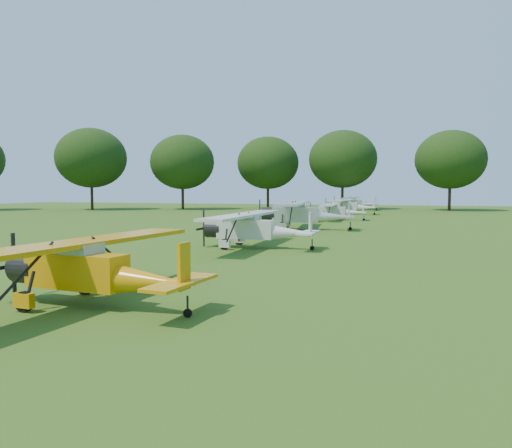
% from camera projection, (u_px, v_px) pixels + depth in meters
% --- Properties ---
extents(ground, '(160.00, 160.00, 0.00)m').
position_uv_depth(ground, '(246.00, 249.00, 27.11)').
color(ground, '#2A4B12').
rests_on(ground, ground).
extents(tree_belt, '(137.36, 130.27, 14.52)m').
position_uv_depth(tree_belt, '(313.00, 96.00, 25.65)').
color(tree_belt, black).
rests_on(tree_belt, ground).
extents(aircraft_2, '(6.27, 9.99, 1.96)m').
position_uv_depth(aircraft_2, '(90.00, 266.00, 13.78)').
color(aircraft_2, orange).
rests_on(aircraft_2, ground).
extents(aircraft_3, '(6.59, 10.46, 2.07)m').
position_uv_depth(aircraft_3, '(254.00, 226.00, 27.56)').
color(aircraft_3, silver).
rests_on(aircraft_3, ground).
extents(aircraft_4, '(7.74, 12.30, 2.41)m').
position_uv_depth(aircraft_4, '(303.00, 212.00, 40.15)').
color(aircraft_4, silver).
rests_on(aircraft_4, ground).
extents(aircraft_5, '(5.94, 9.46, 1.86)m').
position_uv_depth(aircraft_5, '(336.00, 210.00, 52.81)').
color(aircraft_5, silver).
rests_on(aircraft_5, ground).
extents(aircraft_6, '(6.66, 10.60, 2.09)m').
position_uv_depth(aircraft_6, '(349.00, 205.00, 64.72)').
color(aircraft_6, silver).
rests_on(aircraft_6, ground).
extents(aircraft_7, '(6.88, 10.95, 2.16)m').
position_uv_depth(aircraft_7, '(354.00, 202.00, 77.58)').
color(aircraft_7, silver).
rests_on(aircraft_7, ground).
extents(golf_cart, '(2.29, 1.66, 1.78)m').
position_uv_depth(golf_cart, '(294.00, 210.00, 64.96)').
color(golf_cart, '#A90C23').
rests_on(golf_cart, ground).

